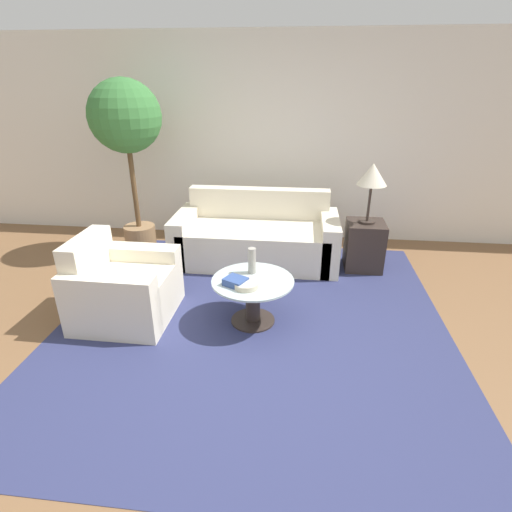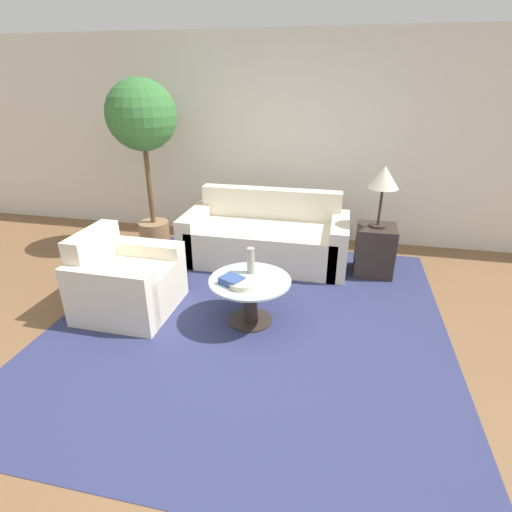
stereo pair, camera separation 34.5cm
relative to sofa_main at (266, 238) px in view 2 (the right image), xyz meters
The scene contains 12 objects.
ground_plane 2.00m from the sofa_main, 87.14° to the right, with size 14.00×14.00×0.00m, color brown.
wall_back 1.34m from the sofa_main, 83.46° to the left, with size 10.00×0.06×2.60m.
rug 1.44m from the sofa_main, 84.98° to the right, with size 3.49×3.65×0.01m.
sofa_main is the anchor object (origin of this frame).
armchair 1.81m from the sofa_main, 127.49° to the right, with size 0.83×0.86×0.78m.
coffee_table 1.41m from the sofa_main, 84.98° to the right, with size 0.73×0.73×0.43m.
side_table 1.27m from the sofa_main, ahead, with size 0.42×0.42×0.56m.
table_lamp 1.51m from the sofa_main, ahead, with size 0.32×0.32×0.67m.
potted_plant 1.96m from the sofa_main, behind, with size 0.82×0.82×2.07m.
vase 1.30m from the sofa_main, 85.72° to the right, with size 0.07×0.07×0.24m.
bowl 1.56m from the sofa_main, 86.84° to the right, with size 0.22×0.22×0.05m.
book_stack 1.52m from the sofa_main, 90.46° to the right, with size 0.23×0.22×0.06m.
Camera 2 is at (0.75, -2.46, 2.07)m, focal length 28.00 mm.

